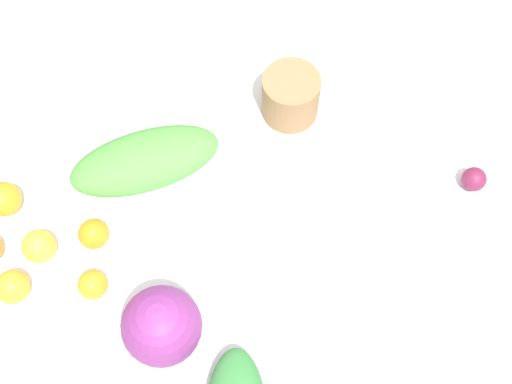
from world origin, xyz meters
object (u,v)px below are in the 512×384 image
(beet_root, at_px, (474,179))
(orange_2, at_px, (39,246))
(orange_3, at_px, (94,234))
(orange_1, at_px, (13,287))
(cabbage_purple, at_px, (162,326))
(orange_0, at_px, (93,285))
(greens_bunch_scallion, at_px, (145,161))
(paper_bag, at_px, (291,96))
(orange_4, at_px, (4,199))

(beet_root, xyz_separation_m, orange_2, (-0.78, 0.60, 0.01))
(beet_root, relative_size, orange_3, 0.83)
(beet_root, distance_m, orange_1, 1.05)
(cabbage_purple, xyz_separation_m, orange_0, (-0.03, 0.19, -0.05))
(orange_0, bearing_deg, orange_1, 134.65)
(greens_bunch_scallion, bearing_deg, cabbage_purple, -128.09)
(paper_bag, distance_m, greens_bunch_scallion, 0.38)
(cabbage_purple, distance_m, orange_2, 0.34)
(cabbage_purple, relative_size, paper_bag, 1.19)
(orange_2, bearing_deg, cabbage_purple, -81.43)
(beet_root, bearing_deg, orange_2, 142.44)
(greens_bunch_scallion, height_order, orange_2, greens_bunch_scallion)
(orange_1, bearing_deg, orange_0, -45.35)
(orange_0, height_order, orange_1, orange_1)
(greens_bunch_scallion, relative_size, beet_root, 6.12)
(orange_0, bearing_deg, greens_bunch_scallion, 24.97)
(greens_bunch_scallion, bearing_deg, orange_3, -167.59)
(orange_1, bearing_deg, beet_root, -32.99)
(paper_bag, relative_size, beet_root, 2.42)
(cabbage_purple, bearing_deg, paper_bag, 17.01)
(paper_bag, xyz_separation_m, orange_0, (-0.63, 0.00, -0.03))
(orange_0, height_order, orange_4, orange_4)
(cabbage_purple, xyz_separation_m, orange_2, (-0.05, 0.34, -0.04))
(orange_1, relative_size, orange_2, 0.97)
(cabbage_purple, bearing_deg, orange_3, 79.85)
(paper_bag, xyz_separation_m, orange_2, (-0.65, 0.15, -0.02))
(orange_3, bearing_deg, orange_1, 170.35)
(beet_root, height_order, orange_3, orange_3)
(cabbage_purple, relative_size, orange_0, 2.53)
(cabbage_purple, height_order, greens_bunch_scallion, cabbage_purple)
(orange_0, xyz_separation_m, orange_1, (-0.12, 0.12, 0.00))
(cabbage_purple, distance_m, orange_4, 0.49)
(paper_bag, height_order, orange_0, paper_bag)
(orange_0, height_order, orange_3, orange_3)
(beet_root, height_order, orange_4, orange_4)
(greens_bunch_scallion, distance_m, orange_2, 0.30)
(cabbage_purple, bearing_deg, greens_bunch_scallion, 51.91)
(paper_bag, distance_m, beet_root, 0.47)
(paper_bag, bearing_deg, orange_1, 170.67)
(greens_bunch_scallion, bearing_deg, orange_2, 176.20)
(orange_2, bearing_deg, orange_0, -82.21)
(beet_root, xyz_separation_m, orange_0, (-0.76, 0.45, 0.00))
(beet_root, xyz_separation_m, orange_4, (-0.76, 0.75, 0.01))
(orange_0, bearing_deg, orange_2, 97.79)
(cabbage_purple, relative_size, orange_1, 2.25)
(paper_bag, distance_m, orange_2, 0.67)
(beet_root, distance_m, orange_4, 1.07)
(orange_1, xyz_separation_m, orange_4, (0.12, 0.18, 0.00))
(greens_bunch_scallion, bearing_deg, orange_4, 149.30)
(paper_bag, xyz_separation_m, greens_bunch_scallion, (-0.35, 0.13, -0.01))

